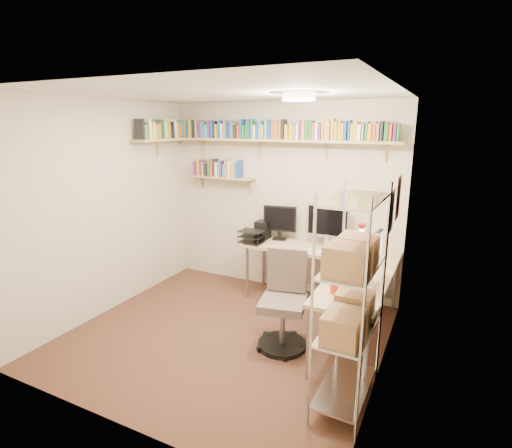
# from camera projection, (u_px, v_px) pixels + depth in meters

# --- Properties ---
(ground) EXTENTS (3.20, 3.20, 0.00)m
(ground) POSITION_uv_depth(u_px,v_px,m) (226.00, 335.00, 4.33)
(ground) COLOR #47281E
(ground) RESTS_ON ground
(room_shell) EXTENTS (3.24, 3.04, 2.52)m
(room_shell) POSITION_uv_depth(u_px,v_px,m) (223.00, 194.00, 3.95)
(room_shell) COLOR beige
(room_shell) RESTS_ON ground
(wall_shelves) EXTENTS (3.12, 1.09, 0.80)m
(wall_shelves) POSITION_uv_depth(u_px,v_px,m) (244.00, 139.00, 5.15)
(wall_shelves) COLOR tan
(wall_shelves) RESTS_ON ground
(corner_desk) EXTENTS (1.95, 1.90, 1.27)m
(corner_desk) POSITION_uv_depth(u_px,v_px,m) (317.00, 255.00, 4.70)
(corner_desk) COLOR #D4B98A
(corner_desk) RESTS_ON ground
(office_chair) EXTENTS (0.53, 0.53, 1.00)m
(office_chair) POSITION_uv_depth(u_px,v_px,m) (284.00, 307.00, 4.05)
(office_chair) COLOR black
(office_chair) RESTS_ON ground
(wire_rack) EXTENTS (0.40, 0.78, 1.79)m
(wire_rack) POSITION_uv_depth(u_px,v_px,m) (351.00, 290.00, 3.04)
(wire_rack) COLOR silver
(wire_rack) RESTS_ON ground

